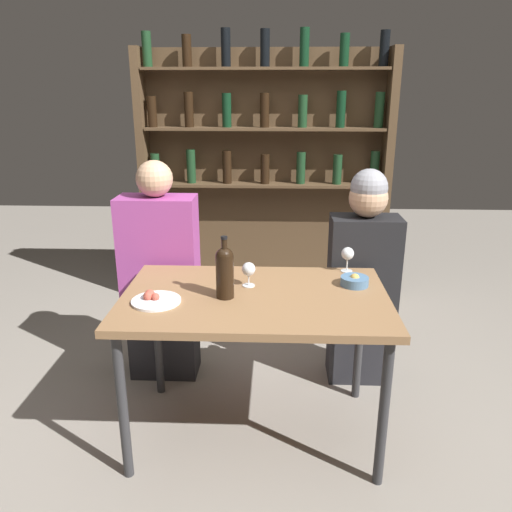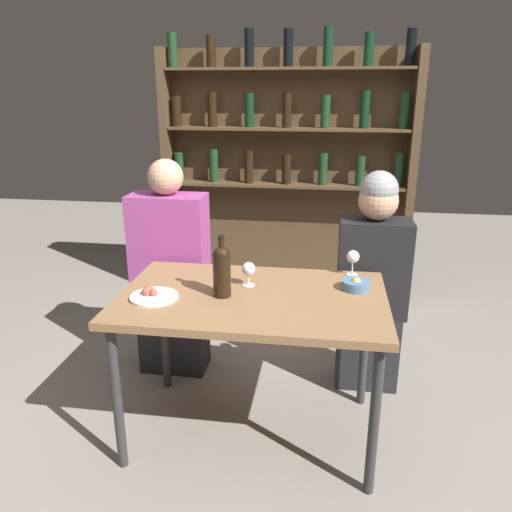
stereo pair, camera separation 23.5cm
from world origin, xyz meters
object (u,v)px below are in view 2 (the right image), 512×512
object	(u,v)px
food_plate_0	(153,295)
snack_bowl	(356,285)
wine_bottle	(222,269)
wine_glass_1	(353,258)
seated_person_left	(171,276)
wine_glass_0	(249,270)
seated_person_right	(372,285)

from	to	relation	value
food_plate_0	snack_bowl	distance (m)	0.95
wine_bottle	wine_glass_1	distance (m)	0.70
wine_glass_1	seated_person_left	xyz separation A→B (m)	(-1.03, 0.21, -0.23)
snack_bowl	wine_glass_0	bearing A→B (deg)	-176.96
wine_glass_1	snack_bowl	xyz separation A→B (m)	(0.01, -0.19, -0.07)
seated_person_left	seated_person_right	world-z (taller)	seated_person_left
seated_person_left	seated_person_right	size ratio (longest dim) A/B	1.03
food_plate_0	seated_person_right	distance (m)	1.22
wine_bottle	food_plate_0	distance (m)	0.34
wine_glass_0	seated_person_left	size ratio (longest dim) A/B	0.09
snack_bowl	seated_person_left	size ratio (longest dim) A/B	0.10
food_plate_0	snack_bowl	size ratio (longest dim) A/B	1.63
wine_glass_0	food_plate_0	bearing A→B (deg)	-153.06
snack_bowl	seated_person_right	bearing A→B (deg)	74.39
wine_glass_0	seated_person_left	world-z (taller)	seated_person_left
snack_bowl	seated_person_left	distance (m)	1.13
wine_glass_1	snack_bowl	size ratio (longest dim) A/B	0.97
food_plate_0	seated_person_left	world-z (taller)	seated_person_left
snack_bowl	seated_person_right	world-z (taller)	seated_person_right
wine_glass_1	seated_person_right	world-z (taller)	seated_person_right
wine_glass_0	food_plate_0	xyz separation A→B (m)	(-0.41, -0.21, -0.07)
wine_glass_1	seated_person_left	distance (m)	1.07
food_plate_0	seated_person_left	xyz separation A→B (m)	(-0.12, 0.64, -0.15)
wine_bottle	snack_bowl	distance (m)	0.64
wine_glass_1	snack_bowl	world-z (taller)	wine_glass_1
wine_bottle	seated_person_left	distance (m)	0.76
snack_bowl	seated_person_left	bearing A→B (deg)	158.86
wine_bottle	seated_person_left	bearing A→B (deg)	127.14
wine_glass_0	wine_bottle	bearing A→B (deg)	-124.94
wine_glass_0	seated_person_right	xyz separation A→B (m)	(0.62, 0.43, -0.21)
wine_glass_0	snack_bowl	bearing A→B (deg)	3.04
wine_bottle	seated_person_left	xyz separation A→B (m)	(-0.43, 0.57, -0.27)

